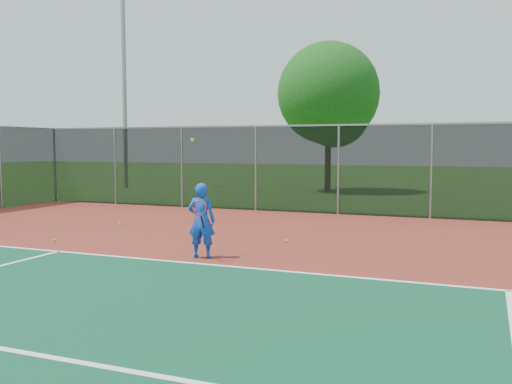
% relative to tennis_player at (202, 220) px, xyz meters
% --- Properties ---
extents(ground, '(120.00, 120.00, 0.00)m').
position_rel_tennis_player_xyz_m(ground, '(3.80, -3.60, -0.80)').
color(ground, '#295B1A').
rests_on(ground, ground).
extents(court_apron, '(30.00, 20.00, 0.02)m').
position_rel_tennis_player_xyz_m(court_apron, '(3.80, -1.60, -0.79)').
color(court_apron, maroon).
rests_on(court_apron, ground).
extents(fence_back, '(30.00, 0.06, 3.03)m').
position_rel_tennis_player_xyz_m(fence_back, '(3.80, 8.40, 0.76)').
color(fence_back, black).
rests_on(fence_back, court_apron).
extents(tennis_player, '(0.63, 0.66, 2.47)m').
position_rel_tennis_player_xyz_m(tennis_player, '(0.00, 0.00, 0.00)').
color(tennis_player, blue).
rests_on(tennis_player, court_apron).
extents(practice_ball_0, '(0.07, 0.07, 0.07)m').
position_rel_tennis_player_xyz_m(practice_ball_0, '(-4.22, 0.42, -0.75)').
color(practice_ball_0, yellow).
rests_on(practice_ball_0, court_apron).
extents(practice_ball_1, '(0.07, 0.07, 0.07)m').
position_rel_tennis_player_xyz_m(practice_ball_1, '(-4.39, 3.32, -0.75)').
color(practice_ball_1, yellow).
rests_on(practice_ball_1, court_apron).
extents(practice_ball_4, '(0.07, 0.07, 0.07)m').
position_rel_tennis_player_xyz_m(practice_ball_4, '(1.02, 2.44, -0.75)').
color(practice_ball_4, yellow).
rests_on(practice_ball_4, court_apron).
extents(practice_ball_5, '(0.07, 0.07, 0.07)m').
position_rel_tennis_player_xyz_m(practice_ball_5, '(-4.69, 3.70, -0.75)').
color(practice_ball_5, yellow).
rests_on(practice_ball_5, court_apron).
extents(floodlight_nw, '(0.90, 0.40, 11.61)m').
position_rel_tennis_player_xyz_m(floodlight_nw, '(-13.21, 16.31, 5.77)').
color(floodlight_nw, gray).
rests_on(floodlight_nw, ground).
extents(tree_back_left, '(5.09, 5.09, 7.48)m').
position_rel_tennis_player_xyz_m(tree_back_left, '(-1.90, 17.49, 3.89)').
color(tree_back_left, '#362513').
rests_on(tree_back_left, ground).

